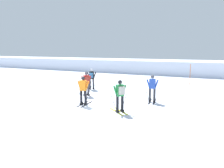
% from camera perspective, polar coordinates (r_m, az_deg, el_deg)
% --- Properties ---
extents(ground_plane, '(120.00, 120.00, 0.00)m').
position_cam_1_polar(ground_plane, '(12.43, -8.67, -6.42)').
color(ground_plane, silver).
extents(far_snow_ridge, '(80.00, 6.98, 1.77)m').
position_cam_1_polar(far_snow_ridge, '(31.94, 14.25, 4.30)').
color(far_snow_ridge, silver).
rests_on(far_snow_ridge, ground).
extents(skier_blue, '(0.99, 1.64, 1.71)m').
position_cam_1_polar(skier_blue, '(13.96, 10.29, -0.93)').
color(skier_blue, black).
rests_on(skier_blue, ground).
extents(skier_red, '(1.53, 1.21, 1.71)m').
position_cam_1_polar(skier_red, '(15.74, -6.57, 0.39)').
color(skier_red, silver).
rests_on(skier_red, ground).
extents(skier_black, '(1.03, 1.60, 1.71)m').
position_cam_1_polar(skier_black, '(18.28, -5.26, 1.58)').
color(skier_black, silver).
rests_on(skier_black, ground).
extents(skier_green, '(1.48, 1.29, 1.71)m').
position_cam_1_polar(skier_green, '(11.48, 2.09, -2.70)').
color(skier_green, gold).
rests_on(skier_green, ground).
extents(skier_orange, '(0.99, 1.64, 1.71)m').
position_cam_1_polar(skier_orange, '(13.15, -7.37, -1.46)').
color(skier_orange, black).
rests_on(skier_orange, ground).
extents(trail_marker_pole, '(0.05, 0.05, 1.94)m').
position_cam_1_polar(trail_marker_pole, '(21.70, 19.38, 2.29)').
color(trail_marker_pole, '#C65614').
rests_on(trail_marker_pole, ground).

